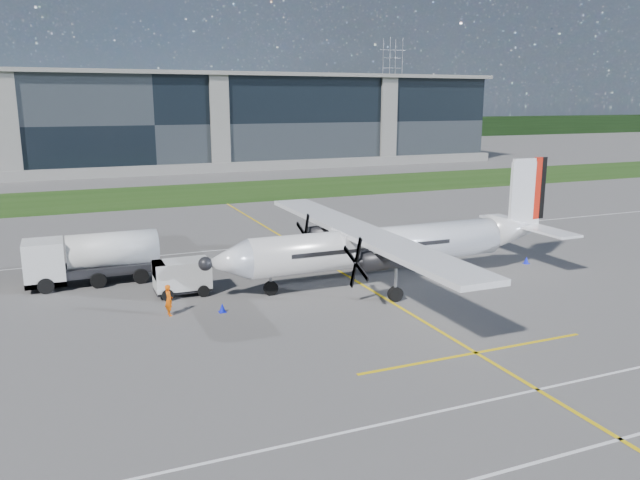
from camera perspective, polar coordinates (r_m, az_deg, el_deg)
The scene contains 15 objects.
ground at distance 69.97m, azimuth -11.06°, elevation 3.22°, with size 400.00×400.00×0.00m, color #575452.
grass_strip at distance 77.73m, azimuth -12.27°, elevation 4.11°, with size 400.00×18.00×0.04m, color #1D3E11.
terminal_building at distance 108.62m, azimuth -15.64°, elevation 10.26°, with size 120.00×20.00×15.00m, color black.
tree_line at distance 168.45m, azimuth -18.20°, elevation 9.26°, with size 400.00×6.00×6.00m, color black.
pylon_east at distance 203.31m, azimuth 6.59°, elevation 13.67°, with size 9.00×4.60×30.00m, color gray, non-canonical shape.
yellow_taxiway_centerline at distance 42.73m, azimuth 1.24°, elevation -2.53°, with size 0.20×70.00×0.01m, color yellow.
white_lane_line at distance 22.40m, azimuth 20.36°, elevation -18.22°, with size 90.00×0.15×0.01m, color white.
turboprop_aircraft at distance 39.09m, azimuth 6.55°, elevation 1.54°, with size 23.89×24.77×7.43m, color white, non-canonical shape.
fuel_tanker_truck at distance 41.25m, azimuth -20.84°, elevation -1.68°, with size 8.41×2.73×3.15m, color silver, non-canonical shape.
baggage_tug at distance 37.56m, azimuth -12.49°, elevation -3.37°, with size 3.42×2.05×2.05m, color silver, non-canonical shape.
ground_crew_person at distance 34.12m, azimuth -13.67°, elevation -5.16°, with size 0.79×0.57×1.95m, color #F25907.
safety_cone_tail at distance 46.04m, azimuth 18.34°, elevation -1.76°, with size 0.36×0.36×0.50m, color #0C17DC.
safety_cone_nose_port at distance 34.28m, azimuth -8.92°, elevation -6.14°, with size 0.36×0.36×0.50m, color #0C17DC.
safety_cone_nose_stbd at distance 38.07m, azimuth -10.51°, elevation -4.28°, with size 0.36×0.36×0.50m, color #0C17DC.
safety_cone_stbdwing at distance 50.14m, azimuth -2.35°, elevation 0.04°, with size 0.36×0.36×0.50m, color #0C17DC.
Camera 1 is at (-13.73, -27.69, 11.22)m, focal length 35.00 mm.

